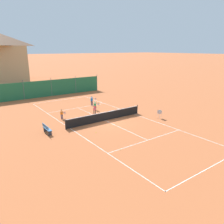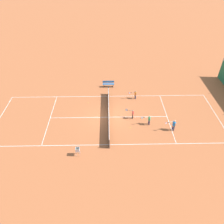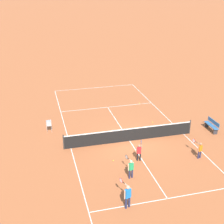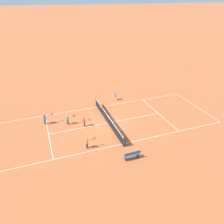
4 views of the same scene
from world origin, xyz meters
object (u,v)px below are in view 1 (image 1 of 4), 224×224
(tennis_ball_alley_left, at_px, (107,113))
(ball_hopper, at_px, (160,113))
(player_far_service, at_px, (95,105))
(player_far_baseline, at_px, (95,109))
(tennis_ball_mid_court, at_px, (96,132))
(courtside_bench, at_px, (47,129))
(player_near_service, at_px, (62,113))
(tennis_ball_far_corner, at_px, (120,149))
(player_near_baseline, at_px, (92,100))
(tennis_net, at_px, (105,116))

(tennis_ball_alley_left, distance_m, ball_hopper, 6.18)
(tennis_ball_alley_left, bearing_deg, player_far_service, 104.81)
(ball_hopper, bearing_deg, tennis_ball_alley_left, 124.97)
(player_far_baseline, distance_m, tennis_ball_mid_court, 5.75)
(player_far_service, relative_size, player_far_baseline, 1.04)
(tennis_ball_mid_court, bearing_deg, courtside_bench, 146.57)
(player_near_service, bearing_deg, tennis_ball_far_corner, -86.86)
(player_near_baseline, xyz_separation_m, courtside_bench, (-8.53, -6.47, -0.30))
(courtside_bench, bearing_deg, player_far_service, 28.49)
(tennis_net, bearing_deg, player_far_baseline, 85.35)
(player_far_baseline, bearing_deg, courtside_bench, -159.00)
(player_far_baseline, xyz_separation_m, tennis_ball_mid_court, (-2.87, -4.94, -0.62))
(player_near_service, height_order, player_near_baseline, player_near_baseline)
(tennis_ball_mid_court, bearing_deg, tennis_net, 42.34)
(tennis_net, distance_m, player_near_baseline, 6.84)
(player_far_baseline, height_order, tennis_ball_mid_court, player_far_baseline)
(tennis_net, distance_m, tennis_ball_far_corner, 7.16)
(player_far_service, bearing_deg, tennis_ball_alley_left, -75.19)
(player_near_service, distance_m, tennis_ball_far_corner, 9.72)
(player_near_baseline, distance_m, courtside_bench, 10.71)
(player_near_baseline, distance_m, tennis_ball_mid_court, 10.16)
(ball_hopper, distance_m, courtside_bench, 11.98)
(player_near_service, relative_size, player_near_baseline, 0.84)
(player_far_service, distance_m, tennis_ball_mid_court, 7.68)
(tennis_net, xyz_separation_m, courtside_bench, (-6.34, 0.00, -0.05))
(tennis_net, bearing_deg, tennis_ball_mid_court, -137.66)
(player_far_baseline, relative_size, tennis_ball_alley_left, 16.88)
(player_near_service, bearing_deg, player_far_service, 11.07)
(tennis_ball_far_corner, relative_size, ball_hopper, 0.07)
(player_near_baseline, relative_size, ball_hopper, 1.45)
(ball_hopper, xyz_separation_m, courtside_bench, (-11.64, 2.81, -0.20))
(tennis_net, relative_size, player_far_service, 7.93)
(player_far_service, distance_m, courtside_bench, 8.67)
(player_near_service, height_order, tennis_ball_mid_court, player_near_service)
(tennis_net, distance_m, player_far_service, 4.33)
(tennis_ball_mid_court, xyz_separation_m, tennis_ball_far_corner, (-0.33, -4.06, 0.00))
(player_far_service, xyz_separation_m, tennis_ball_far_corner, (-4.27, -10.62, -0.65))
(tennis_net, xyz_separation_m, player_near_baseline, (2.19, 6.47, 0.25))
(player_near_service, relative_size, player_far_service, 0.94)
(tennis_net, distance_m, tennis_ball_mid_court, 3.63)
(tennis_net, xyz_separation_m, tennis_ball_mid_court, (-2.66, -2.43, -0.47))
(player_near_baseline, height_order, courtside_bench, player_near_baseline)
(player_near_baseline, xyz_separation_m, ball_hopper, (3.11, -9.28, -0.10))
(tennis_net, bearing_deg, tennis_ball_far_corner, -114.79)
(ball_hopper, bearing_deg, player_far_service, 120.11)
(player_near_service, distance_m, tennis_ball_alley_left, 5.43)
(player_far_service, relative_size, tennis_ball_alley_left, 17.54)
(courtside_bench, bearing_deg, tennis_ball_far_corner, -62.71)
(player_far_service, xyz_separation_m, courtside_bench, (-7.62, -4.13, -0.23))
(player_near_baseline, height_order, tennis_ball_alley_left, player_near_baseline)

